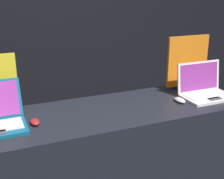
{
  "coord_description": "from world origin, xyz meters",
  "views": [
    {
      "loc": [
        -0.81,
        -1.56,
        1.73
      ],
      "look_at": [
        -0.0,
        0.32,
        1.04
      ],
      "focal_mm": 50.0,
      "sensor_mm": 36.0,
      "label": 1
    }
  ],
  "objects": [
    {
      "name": "mouse_back",
      "position": [
        0.53,
        0.26,
        0.9
      ],
      "size": [
        0.06,
        0.12,
        0.03
      ],
      "color": "#B2B2B7",
      "rests_on": "display_counter"
    },
    {
      "name": "display_counter",
      "position": [
        0.0,
        0.32,
        0.44
      ],
      "size": [
        2.0,
        0.64,
        0.89
      ],
      "color": "black",
      "rests_on": "ground_plane"
    },
    {
      "name": "mouse_front",
      "position": [
        -0.55,
        0.29,
        0.9
      ],
      "size": [
        0.06,
        0.1,
        0.03
      ],
      "color": "maroon",
      "rests_on": "display_counter"
    },
    {
      "name": "wall_back",
      "position": [
        0.0,
        2.03,
        1.4
      ],
      "size": [
        8.0,
        0.05,
        2.8
      ],
      "color": "black",
      "rests_on": "ground_plane"
    },
    {
      "name": "promo_stand_back",
      "position": [
        0.78,
        0.53,
        1.1
      ],
      "size": [
        0.39,
        0.07,
        0.44
      ],
      "color": "black",
      "rests_on": "display_counter"
    },
    {
      "name": "laptop_back",
      "position": [
        0.78,
        0.29,
        0.95
      ],
      "size": [
        0.4,
        0.28,
        0.26
      ],
      "color": "silver",
      "rests_on": "display_counter"
    }
  ]
}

